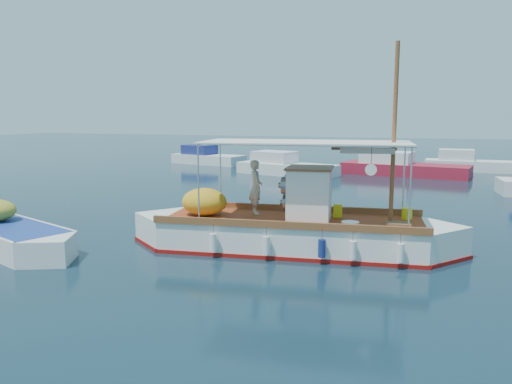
% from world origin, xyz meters
% --- Properties ---
extents(ground, '(160.00, 160.00, 0.00)m').
position_xyz_m(ground, '(0.00, 0.00, 0.00)').
color(ground, black).
rests_on(ground, ground).
extents(fishing_caique, '(10.49, 3.70, 6.44)m').
position_xyz_m(fishing_caique, '(0.06, 0.38, 0.57)').
color(fishing_caique, white).
rests_on(fishing_caique, ground).
extents(dinghy, '(6.37, 3.54, 1.66)m').
position_xyz_m(dinghy, '(-8.45, -2.37, 0.35)').
color(dinghy, white).
rests_on(dinghy, ground).
extents(bg_boat_nw, '(7.53, 4.35, 1.80)m').
position_xyz_m(bg_boat_nw, '(-5.49, 19.30, 0.49)').
color(bg_boat_nw, silver).
rests_on(bg_boat_nw, ground).
extents(bg_boat_n, '(8.88, 4.24, 1.80)m').
position_xyz_m(bg_boat_n, '(2.29, 21.75, 0.49)').
color(bg_boat_n, maroon).
rests_on(bg_boat_n, ground).
extents(bg_boat_far_w, '(6.77, 3.77, 1.80)m').
position_xyz_m(bg_boat_far_w, '(-13.90, 24.53, 0.49)').
color(bg_boat_far_w, silver).
rests_on(bg_boat_far_w, ground).
extents(bg_boat_far_n, '(6.31, 2.39, 1.80)m').
position_xyz_m(bg_boat_far_n, '(6.76, 25.87, 0.49)').
color(bg_boat_far_n, silver).
rests_on(bg_boat_far_n, ground).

